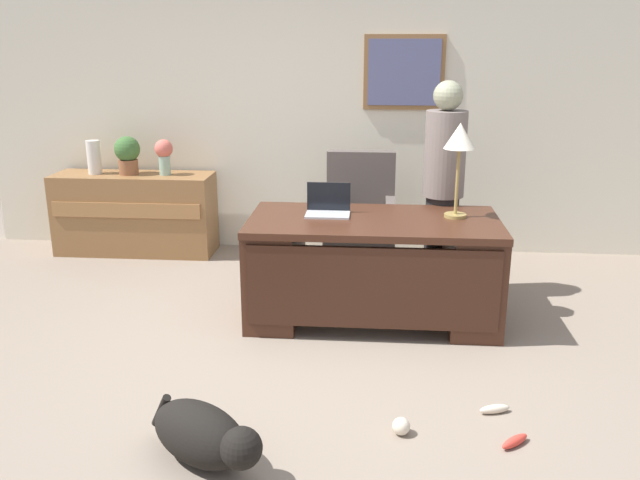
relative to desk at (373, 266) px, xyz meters
name	(u,v)px	position (x,y,z in m)	size (l,w,h in m)	color
ground_plane	(319,366)	(-0.32, -0.78, -0.42)	(12.00, 12.00, 0.00)	gray
back_wall	(343,110)	(-0.32, 1.82, 0.94)	(7.00, 0.16, 2.70)	beige
desk	(373,266)	(0.00, 0.00, 0.00)	(1.80, 0.90, 0.77)	#422316
credenza	(135,213)	(-2.30, 1.47, -0.03)	(1.51, 0.50, 0.77)	olive
armchair	(360,221)	(-0.12, 1.04, 0.06)	(0.60, 0.59, 1.06)	#564C47
person_standing	(443,188)	(0.54, 0.58, 0.47)	(0.32, 0.32, 1.70)	#262323
dog_lying	(204,435)	(-0.80, -1.83, -0.26)	(0.66, 0.57, 0.30)	black
laptop	(328,207)	(-0.34, 0.13, 0.41)	(0.32, 0.22, 0.22)	#B2B5BA
desk_lamp	(460,142)	(0.59, 0.12, 0.89)	(0.22, 0.22, 0.68)	#9E8447
vase_with_flowers	(164,154)	(-1.98, 1.47, 0.56)	(0.17, 0.17, 0.33)	#96B9A4
vase_empty	(94,157)	(-2.66, 1.47, 0.51)	(0.13, 0.13, 0.32)	silver
potted_plant	(127,153)	(-2.33, 1.47, 0.55)	(0.24, 0.24, 0.36)	brown
dog_toy_ball	(401,426)	(0.17, -1.50, -0.37)	(0.09, 0.09, 0.09)	beige
dog_toy_bone	(495,409)	(0.69, -1.25, -0.39)	(0.18, 0.05, 0.05)	beige
dog_toy_plush	(515,441)	(0.74, -1.56, -0.39)	(0.19, 0.05, 0.05)	#E53F33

